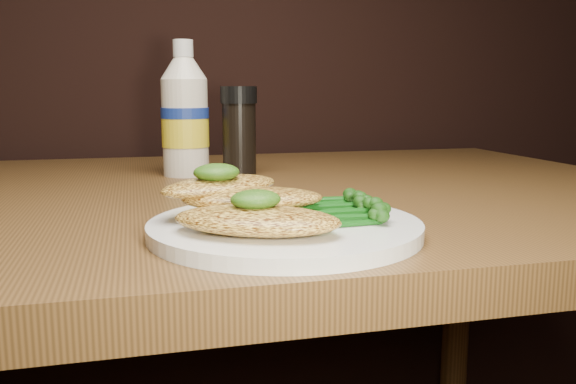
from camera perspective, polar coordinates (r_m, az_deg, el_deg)
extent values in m
cylinder|color=white|center=(0.53, -0.29, -3.40)|extent=(0.24, 0.24, 0.01)
ellipsoid|color=#F3C14D|center=(0.48, -2.96, -2.67)|extent=(0.16, 0.13, 0.02)
ellipsoid|color=#F3C14D|center=(0.54, -3.35, -0.61)|extent=(0.13, 0.08, 0.02)
ellipsoid|color=#F3C14D|center=(0.56, -6.38, 0.53)|extent=(0.14, 0.11, 0.02)
ellipsoid|color=#0D3808|center=(0.49, -3.07, -0.71)|extent=(0.05, 0.05, 0.02)
ellipsoid|color=#0D3808|center=(0.55, -6.76, 1.86)|extent=(0.05, 0.05, 0.02)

